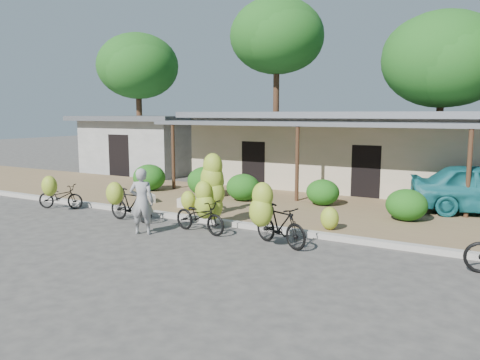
% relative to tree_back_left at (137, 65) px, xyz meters
% --- Properties ---
extents(ground, '(100.00, 100.00, 0.00)m').
position_rel_tree_back_left_xyz_m(ground, '(13.69, -13.11, -6.27)').
color(ground, '#3E3C3A').
rests_on(ground, ground).
extents(sidewalk, '(60.00, 6.00, 0.12)m').
position_rel_tree_back_left_xyz_m(sidewalk, '(13.69, -8.11, -6.21)').
color(sidewalk, olive).
rests_on(sidewalk, ground).
extents(curb, '(60.00, 0.25, 0.15)m').
position_rel_tree_back_left_xyz_m(curb, '(13.69, -11.11, -6.20)').
color(curb, '#A8A399').
rests_on(curb, ground).
extents(shop_main, '(13.00, 8.50, 3.35)m').
position_rel_tree_back_left_xyz_m(shop_main, '(13.69, -2.18, -4.55)').
color(shop_main, '#C2AC93').
rests_on(shop_main, ground).
extents(shop_grey, '(7.00, 6.00, 3.15)m').
position_rel_tree_back_left_xyz_m(shop_grey, '(2.69, -2.12, -4.65)').
color(shop_grey, '#ABAAA5').
rests_on(shop_grey, ground).
extents(tree_back_left, '(5.12, 5.00, 8.17)m').
position_rel_tree_back_left_xyz_m(tree_back_left, '(0.00, 0.00, 0.00)').
color(tree_back_left, '#43281B').
rests_on(tree_back_left, ground).
extents(tree_far_center, '(5.57, 5.48, 9.95)m').
position_rel_tree_back_left_xyz_m(tree_far_center, '(8.00, 3.00, 1.58)').
color(tree_far_center, '#43281B').
rests_on(tree_far_center, ground).
extents(tree_center_right, '(6.07, 6.03, 8.38)m').
position_rel_tree_back_left_xyz_m(tree_center_right, '(17.00, 3.50, -0.19)').
color(tree_center_right, '#43281B').
rests_on(tree_center_right, ground).
extents(hedge_0, '(1.39, 1.25, 1.08)m').
position_rel_tree_back_left_xyz_m(hedge_0, '(7.47, -7.85, -5.61)').
color(hedge_0, '#165413').
rests_on(hedge_0, sidewalk).
extents(hedge_1, '(1.46, 1.32, 1.14)m').
position_rel_tree_back_left_xyz_m(hedge_1, '(10.24, -7.81, -5.58)').
color(hedge_1, '#165413').
rests_on(hedge_1, sidewalk).
extents(hedge_2, '(1.26, 1.13, 0.98)m').
position_rel_tree_back_left_xyz_m(hedge_2, '(11.97, -7.95, -5.66)').
color(hedge_2, '#165413').
rests_on(hedge_2, sidewalk).
extents(hedge_3, '(1.16, 1.04, 0.90)m').
position_rel_tree_back_left_xyz_m(hedge_3, '(14.79, -7.34, -5.70)').
color(hedge_3, '#165413').
rests_on(hedge_3, sidewalk).
extents(hedge_4, '(1.21, 1.09, 0.94)m').
position_rel_tree_back_left_xyz_m(hedge_4, '(17.77, -8.39, -5.68)').
color(hedge_4, '#165413').
rests_on(hedge_4, sidewalk).
extents(bike_far_left, '(1.72, 1.39, 1.24)m').
position_rel_tree_back_left_xyz_m(bike_far_left, '(6.95, -11.96, -5.76)').
color(bike_far_left, black).
rests_on(bike_far_left, ground).
extents(bike_left, '(1.70, 1.14, 1.30)m').
position_rel_tree_back_left_xyz_m(bike_left, '(10.36, -12.22, -5.68)').
color(bike_left, black).
rests_on(bike_left, ground).
extents(bike_center, '(1.86, 1.29, 2.18)m').
position_rel_tree_back_left_xyz_m(bike_center, '(13.01, -11.94, -5.41)').
color(bike_center, black).
rests_on(bike_center, ground).
extents(bike_right, '(1.79, 1.40, 1.66)m').
position_rel_tree_back_left_xyz_m(bike_right, '(15.38, -12.48, -5.57)').
color(bike_right, black).
rests_on(bike_right, ground).
extents(loose_banana_a, '(0.51, 0.44, 0.64)m').
position_rel_tree_back_left_xyz_m(loose_banana_a, '(11.23, -10.32, -5.83)').
color(loose_banana_a, '#B1C631').
rests_on(loose_banana_a, sidewalk).
extents(loose_banana_b, '(0.53, 0.45, 0.66)m').
position_rel_tree_back_left_xyz_m(loose_banana_b, '(11.73, -10.05, -5.82)').
color(loose_banana_b, '#B1C631').
rests_on(loose_banana_b, sidewalk).
extents(loose_banana_c, '(0.51, 0.43, 0.63)m').
position_rel_tree_back_left_xyz_m(loose_banana_c, '(16.14, -10.58, -5.83)').
color(loose_banana_c, '#B1C631').
rests_on(loose_banana_c, sidewalk).
extents(sack_near, '(0.90, 0.53, 0.30)m').
position_rel_tree_back_left_xyz_m(sack_near, '(11.02, -9.91, -6.00)').
color(sack_near, beige).
rests_on(sack_near, sidewalk).
extents(sack_far, '(0.83, 0.74, 0.28)m').
position_rel_tree_back_left_xyz_m(sack_far, '(9.09, -9.86, -6.01)').
color(sack_far, beige).
rests_on(sack_far, sidewalk).
extents(vendor, '(0.79, 0.68, 1.82)m').
position_rel_tree_back_left_xyz_m(vendor, '(11.69, -13.11, -5.36)').
color(vendor, gray).
rests_on(vendor, ground).
extents(bystander, '(0.91, 0.76, 1.66)m').
position_rel_tree_back_left_xyz_m(bystander, '(12.19, -10.51, -5.32)').
color(bystander, silver).
rests_on(bystander, sidewalk).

